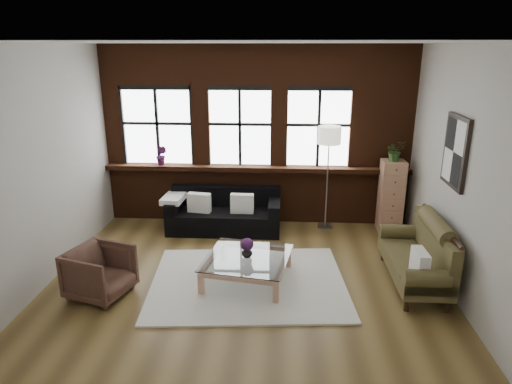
# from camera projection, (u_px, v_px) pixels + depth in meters

# --- Properties ---
(floor) EXTENTS (5.50, 5.50, 0.00)m
(floor) POSITION_uv_depth(u_px,v_px,m) (246.00, 283.00, 6.36)
(floor) COLOR brown
(floor) RESTS_ON ground
(ceiling) EXTENTS (5.50, 5.50, 0.00)m
(ceiling) POSITION_uv_depth(u_px,v_px,m) (244.00, 42.00, 5.38)
(ceiling) COLOR white
(ceiling) RESTS_ON ground
(wall_back) EXTENTS (5.50, 0.00, 5.50)m
(wall_back) POSITION_uv_depth(u_px,v_px,m) (257.00, 136.00, 8.25)
(wall_back) COLOR #ACA8A0
(wall_back) RESTS_ON ground
(wall_front) EXTENTS (5.50, 0.00, 5.50)m
(wall_front) POSITION_uv_depth(u_px,v_px,m) (219.00, 260.00, 3.50)
(wall_front) COLOR #ACA8A0
(wall_front) RESTS_ON ground
(wall_left) EXTENTS (0.00, 5.00, 5.00)m
(wall_left) POSITION_uv_depth(u_px,v_px,m) (39.00, 170.00, 6.03)
(wall_left) COLOR #ACA8A0
(wall_left) RESTS_ON ground
(wall_right) EXTENTS (0.00, 5.00, 5.00)m
(wall_right) POSITION_uv_depth(u_px,v_px,m) (464.00, 176.00, 5.71)
(wall_right) COLOR #ACA8A0
(wall_right) RESTS_ON ground
(brick_backwall) EXTENTS (5.50, 0.12, 3.20)m
(brick_backwall) POSITION_uv_depth(u_px,v_px,m) (257.00, 137.00, 8.19)
(brick_backwall) COLOR #452010
(brick_backwall) RESTS_ON floor
(sill_ledge) EXTENTS (5.50, 0.30, 0.08)m
(sill_ledge) POSITION_uv_depth(u_px,v_px,m) (256.00, 168.00, 8.28)
(sill_ledge) COLOR #452010
(sill_ledge) RESTS_ON brick_backwall
(window_left) EXTENTS (1.38, 0.10, 1.50)m
(window_left) POSITION_uv_depth(u_px,v_px,m) (158.00, 127.00, 8.26)
(window_left) COLOR black
(window_left) RESTS_ON brick_backwall
(window_mid) EXTENTS (1.38, 0.10, 1.50)m
(window_mid) POSITION_uv_depth(u_px,v_px,m) (240.00, 128.00, 8.17)
(window_mid) COLOR black
(window_mid) RESTS_ON brick_backwall
(window_right) EXTENTS (1.38, 0.10, 1.50)m
(window_right) POSITION_uv_depth(u_px,v_px,m) (318.00, 129.00, 8.09)
(window_right) COLOR black
(window_right) RESTS_ON brick_backwall
(wall_poster) EXTENTS (0.05, 0.74, 0.94)m
(wall_poster) POSITION_uv_depth(u_px,v_px,m) (456.00, 152.00, 5.92)
(wall_poster) COLOR black
(wall_poster) RESTS_ON wall_right
(shag_rug) EXTENTS (2.84, 2.32, 0.03)m
(shag_rug) POSITION_uv_depth(u_px,v_px,m) (248.00, 282.00, 6.37)
(shag_rug) COLOR beige
(shag_rug) RESTS_ON floor
(dark_sofa) EXTENTS (1.98, 0.80, 0.72)m
(dark_sofa) POSITION_uv_depth(u_px,v_px,m) (224.00, 211.00, 8.09)
(dark_sofa) COLOR black
(dark_sofa) RESTS_ON floor
(pillow_a) EXTENTS (0.42, 0.20, 0.34)m
(pillow_a) POSITION_uv_depth(u_px,v_px,m) (199.00, 203.00, 7.96)
(pillow_a) COLOR white
(pillow_a) RESTS_ON dark_sofa
(pillow_b) EXTENTS (0.40, 0.15, 0.34)m
(pillow_b) POSITION_uv_depth(u_px,v_px,m) (242.00, 204.00, 7.92)
(pillow_b) COLOR white
(pillow_b) RESTS_ON dark_sofa
(vintage_settee) EXTENTS (0.74, 1.67, 0.89)m
(vintage_settee) POSITION_uv_depth(u_px,v_px,m) (414.00, 254.00, 6.23)
(vintage_settee) COLOR #4B4222
(vintage_settee) RESTS_ON floor
(pillow_settee) EXTENTS (0.15, 0.38, 0.34)m
(pillow_settee) POSITION_uv_depth(u_px,v_px,m) (420.00, 263.00, 5.72)
(pillow_settee) COLOR white
(pillow_settee) RESTS_ON vintage_settee
(armchair) EXTENTS (0.91, 0.90, 0.67)m
(armchair) POSITION_uv_depth(u_px,v_px,m) (100.00, 272.00, 5.96)
(armchair) COLOR #432B21
(armchair) RESTS_ON floor
(coffee_table) EXTENTS (1.30, 1.30, 0.38)m
(coffee_table) POSITION_uv_depth(u_px,v_px,m) (247.00, 269.00, 6.38)
(coffee_table) COLOR tan
(coffee_table) RESTS_ON shag_rug
(vase) EXTENTS (0.18, 0.18, 0.16)m
(vase) POSITION_uv_depth(u_px,v_px,m) (247.00, 252.00, 6.30)
(vase) COLOR #B2B2B2
(vase) RESTS_ON coffee_table
(flowers) EXTENTS (0.18, 0.18, 0.18)m
(flowers) POSITION_uv_depth(u_px,v_px,m) (247.00, 244.00, 6.26)
(flowers) COLOR #491C53
(flowers) RESTS_ON vase
(drawer_chest) EXTENTS (0.39, 0.39, 1.28)m
(drawer_chest) POSITION_uv_depth(u_px,v_px,m) (391.00, 196.00, 8.00)
(drawer_chest) COLOR tan
(drawer_chest) RESTS_ON floor
(potted_plant_top) EXTENTS (0.38, 0.35, 0.35)m
(potted_plant_top) POSITION_uv_depth(u_px,v_px,m) (395.00, 151.00, 7.75)
(potted_plant_top) COLOR #2D5923
(potted_plant_top) RESTS_ON drawer_chest
(floor_lamp) EXTENTS (0.40, 0.40, 2.00)m
(floor_lamp) POSITION_uv_depth(u_px,v_px,m) (327.00, 175.00, 8.02)
(floor_lamp) COLOR #A5A5A8
(floor_lamp) RESTS_ON floor
(sill_plant) EXTENTS (0.24, 0.22, 0.37)m
(sill_plant) POSITION_uv_depth(u_px,v_px,m) (161.00, 155.00, 8.28)
(sill_plant) COLOR #491C53
(sill_plant) RESTS_ON sill_ledge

